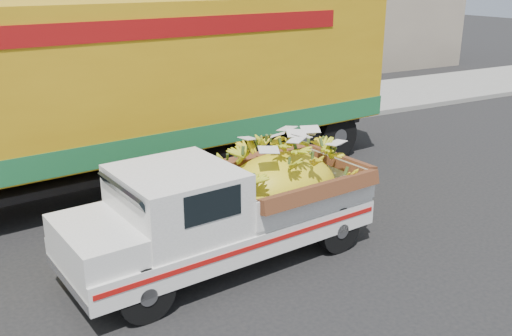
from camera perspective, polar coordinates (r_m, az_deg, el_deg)
ground at (r=8.28m, az=-15.09°, el=-12.90°), size 100.00×100.00×0.00m
curb at (r=14.26m, az=-22.06°, el=0.34°), size 60.00×0.25×0.15m
sidewalk at (r=16.27m, az=-23.15°, el=2.37°), size 60.00×4.00×0.14m
building_right at (r=27.40m, az=5.23°, el=16.15°), size 14.00×6.00×6.00m
pickup_truck at (r=8.83m, az=-1.40°, el=-3.57°), size 4.95×2.25×1.68m
semi_trailer at (r=11.83m, az=-12.05°, el=7.99°), size 12.04×3.77×3.80m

